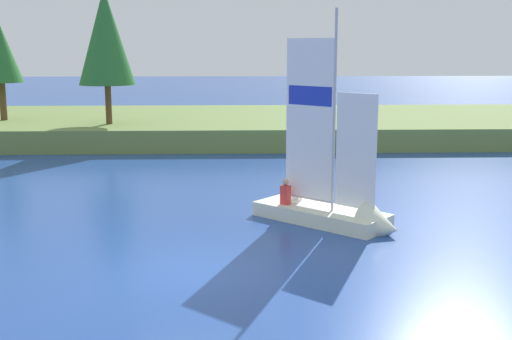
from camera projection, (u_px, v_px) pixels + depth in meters
name	position (u px, v px, depth m)	size (l,w,h in m)	color
ground_plane	(185.00, 272.00, 14.95)	(200.00, 200.00, 0.00)	#234793
shore_bank	(215.00, 125.00, 38.02)	(80.00, 13.65, 1.15)	olive
shoreline_tree_centre	(106.00, 37.00, 33.03)	(2.89, 2.89, 6.97)	brown
sailboat	(342.00, 211.00, 18.70)	(4.37, 4.19, 6.69)	silver
channel_buoy	(303.00, 165.00, 27.06)	(0.51, 0.51, 0.51)	#E54C19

